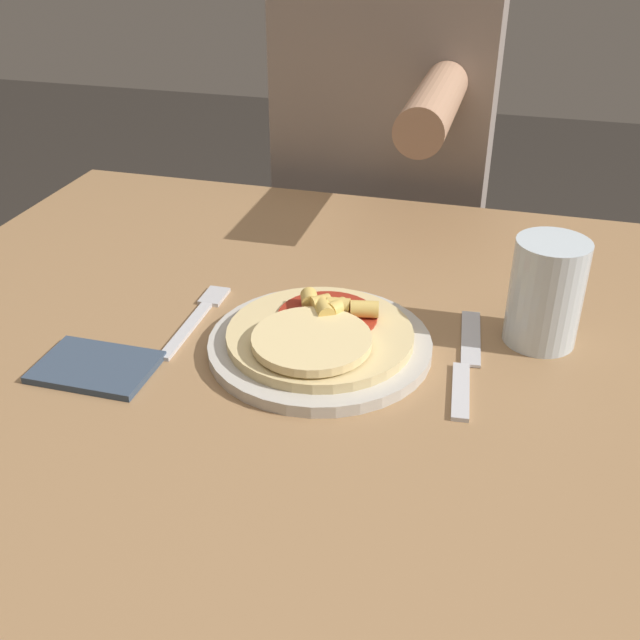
{
  "coord_description": "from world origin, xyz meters",
  "views": [
    {
      "loc": [
        0.18,
        -0.71,
        1.23
      ],
      "look_at": [
        -0.01,
        -0.02,
        0.81
      ],
      "focal_mm": 42.0,
      "sensor_mm": 36.0,
      "label": 1
    }
  ],
  "objects_px": {
    "person_diner": "(385,169)",
    "drinking_glass": "(546,292)",
    "knife": "(466,363)",
    "pizza": "(320,333)",
    "fork": "(198,316)",
    "dining_table": "(332,418)",
    "plate": "(320,345)"
  },
  "relations": [
    {
      "from": "plate",
      "to": "drinking_glass",
      "type": "bearing_deg",
      "value": 20.36
    },
    {
      "from": "dining_table",
      "to": "plate",
      "type": "distance_m",
      "value": 0.12
    },
    {
      "from": "plate",
      "to": "person_diner",
      "type": "bearing_deg",
      "value": 94.64
    },
    {
      "from": "drinking_glass",
      "to": "pizza",
      "type": "bearing_deg",
      "value": -159.0
    },
    {
      "from": "knife",
      "to": "drinking_glass",
      "type": "relative_size",
      "value": 1.75
    },
    {
      "from": "fork",
      "to": "knife",
      "type": "relative_size",
      "value": 0.79
    },
    {
      "from": "fork",
      "to": "knife",
      "type": "distance_m",
      "value": 0.33
    },
    {
      "from": "dining_table",
      "to": "person_diner",
      "type": "relative_size",
      "value": 0.92
    },
    {
      "from": "knife",
      "to": "fork",
      "type": "bearing_deg",
      "value": 176.95
    },
    {
      "from": "fork",
      "to": "person_diner",
      "type": "distance_m",
      "value": 0.65
    },
    {
      "from": "person_diner",
      "to": "drinking_glass",
      "type": "bearing_deg",
      "value": -63.15
    },
    {
      "from": "knife",
      "to": "person_diner",
      "type": "height_order",
      "value": "person_diner"
    },
    {
      "from": "pizza",
      "to": "fork",
      "type": "bearing_deg",
      "value": 168.1
    },
    {
      "from": "drinking_glass",
      "to": "person_diner",
      "type": "bearing_deg",
      "value": 116.85
    },
    {
      "from": "plate",
      "to": "drinking_glass",
      "type": "xyz_separation_m",
      "value": [
        0.24,
        0.09,
        0.06
      ]
    },
    {
      "from": "plate",
      "to": "dining_table",
      "type": "bearing_deg",
      "value": 52.75
    },
    {
      "from": "pizza",
      "to": "drinking_glass",
      "type": "xyz_separation_m",
      "value": [
        0.24,
        0.09,
        0.04
      ]
    },
    {
      "from": "knife",
      "to": "pizza",
      "type": "bearing_deg",
      "value": -174.0
    },
    {
      "from": "dining_table",
      "to": "knife",
      "type": "height_order",
      "value": "knife"
    },
    {
      "from": "person_diner",
      "to": "knife",
      "type": "bearing_deg",
      "value": -71.58
    },
    {
      "from": "dining_table",
      "to": "fork",
      "type": "height_order",
      "value": "fork"
    },
    {
      "from": "pizza",
      "to": "knife",
      "type": "xyz_separation_m",
      "value": [
        0.16,
        0.02,
        -0.02
      ]
    },
    {
      "from": "pizza",
      "to": "fork",
      "type": "distance_m",
      "value": 0.17
    },
    {
      "from": "pizza",
      "to": "fork",
      "type": "relative_size",
      "value": 1.22
    },
    {
      "from": "plate",
      "to": "knife",
      "type": "bearing_deg",
      "value": 5.0
    },
    {
      "from": "fork",
      "to": "person_diner",
      "type": "bearing_deg",
      "value": 80.25
    },
    {
      "from": "fork",
      "to": "drinking_glass",
      "type": "height_order",
      "value": "drinking_glass"
    },
    {
      "from": "plate",
      "to": "pizza",
      "type": "relative_size",
      "value": 1.2
    },
    {
      "from": "dining_table",
      "to": "knife",
      "type": "bearing_deg",
      "value": -0.33
    },
    {
      "from": "pizza",
      "to": "knife",
      "type": "height_order",
      "value": "pizza"
    },
    {
      "from": "plate",
      "to": "person_diner",
      "type": "xyz_separation_m",
      "value": [
        -0.05,
        0.67,
        -0.02
      ]
    },
    {
      "from": "plate",
      "to": "pizza",
      "type": "xyz_separation_m",
      "value": [
        0.0,
        -0.0,
        0.02
      ]
    }
  ]
}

